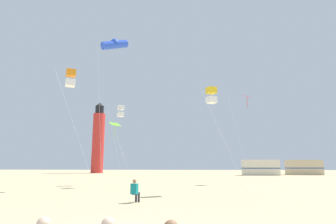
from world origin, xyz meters
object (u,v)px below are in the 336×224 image
kite_diamond_scarlet (246,100)px  rv_van_cream (260,168)px  kite_box_white (121,111)px  kite_box_gold (211,95)px  kite_flyer_standing (135,190)px  kite_diamond_lime (115,126)px  lighthouse_distant (98,139)px  kite_box_orange (71,78)px  kite_tube_blue (115,44)px  rv_van_tan (304,167)px

kite_diamond_scarlet → rv_van_cream: (6.56, 23.26, -7.42)m
kite_box_white → kite_box_gold: bearing=-43.1°
kite_flyer_standing → kite_box_gold: bearing=-113.0°
kite_diamond_lime → lighthouse_distant: 43.09m
rv_van_cream → kite_flyer_standing: bearing=-111.9°
kite_box_orange → kite_tube_blue: bearing=76.1°
kite_flyer_standing → kite_box_orange: size_ratio=0.14×
kite_box_gold → kite_diamond_scarlet: size_ratio=0.78×
kite_flyer_standing → kite_diamond_lime: bearing=-51.0°
kite_diamond_lime → rv_van_cream: size_ratio=0.88×
kite_diamond_lime → kite_tube_blue: size_ratio=0.44×
kite_box_gold → rv_van_tan: kite_box_gold is taller
kite_tube_blue → kite_box_orange: size_ratio=1.61×
kite_box_gold → kite_diamond_lime: kite_box_gold is taller
kite_flyer_standing → rv_van_tan: 48.39m
kite_box_gold → kite_box_orange: size_ratio=0.90×
kite_diamond_lime → lighthouse_distant: bearing=110.6°
kite_box_gold → lighthouse_distant: size_ratio=0.44×
kite_box_orange → lighthouse_distant: size_ratio=0.48×
kite_box_gold → kite_diamond_scarlet: kite_diamond_scarlet is taller
kite_diamond_scarlet → kite_box_orange: kite_diamond_scarlet is taller
kite_box_gold → rv_van_cream: kite_box_gold is taller
kite_flyer_standing → lighthouse_distant: 54.39m
kite_box_gold → kite_diamond_lime: 9.85m
kite_box_orange → rv_van_tan: size_ratio=1.24×
kite_flyer_standing → kite_box_orange: kite_box_orange is taller
lighthouse_distant → kite_box_orange: bearing=-73.6°
kite_flyer_standing → kite_diamond_lime: size_ratio=0.20×
kite_diamond_scarlet → rv_van_tan: (15.37, 26.27, -7.42)m
lighthouse_distant → kite_tube_blue: bearing=-70.0°
kite_box_white → lighthouse_distant: size_ratio=0.47×
kite_box_white → rv_van_cream: kite_box_white is taller
kite_box_orange → rv_van_tan: kite_box_orange is taller
kite_tube_blue → rv_van_tan: kite_tube_blue is taller
kite_flyer_standing → kite_box_white: (-4.25, 13.12, 6.66)m
kite_diamond_lime → rv_van_tan: bearing=48.3°
kite_box_gold → kite_box_white: kite_box_white is taller
kite_diamond_lime → kite_box_orange: kite_box_orange is taller
kite_box_orange → lighthouse_distant: 49.56m
kite_diamond_scarlet → rv_van_cream: kite_diamond_scarlet is taller
kite_box_gold → kite_box_orange: (-9.45, -2.19, 0.83)m
kite_diamond_lime → kite_diamond_scarlet: kite_diamond_scarlet is taller
kite_box_white → kite_tube_blue: kite_tube_blue is taller
rv_van_tan → kite_tube_blue: bearing=-126.9°
rv_van_cream → kite_box_gold: bearing=-108.4°
kite_diamond_scarlet → rv_van_cream: bearing=74.2°
kite_diamond_lime → kite_box_gold: bearing=-31.6°
kite_tube_blue → kite_box_orange: bearing=-103.9°
kite_flyer_standing → kite_diamond_scarlet: kite_diamond_scarlet is taller
kite_diamond_scarlet → rv_van_tan: size_ratio=1.43×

